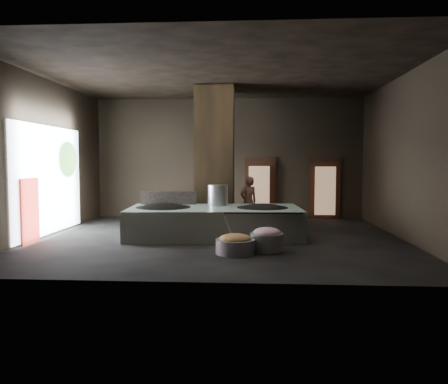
# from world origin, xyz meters

# --- Properties ---
(floor) EXTENTS (10.00, 9.00, 0.10)m
(floor) POSITION_xyz_m (0.00, 0.00, -0.05)
(floor) COLOR black
(floor) RESTS_ON ground
(ceiling) EXTENTS (10.00, 9.00, 0.10)m
(ceiling) POSITION_xyz_m (0.00, 0.00, 4.55)
(ceiling) COLOR black
(ceiling) RESTS_ON back_wall
(back_wall) EXTENTS (10.00, 0.10, 4.50)m
(back_wall) POSITION_xyz_m (0.00, 4.55, 2.25)
(back_wall) COLOR black
(back_wall) RESTS_ON ground
(front_wall) EXTENTS (10.00, 0.10, 4.50)m
(front_wall) POSITION_xyz_m (0.00, -4.55, 2.25)
(front_wall) COLOR black
(front_wall) RESTS_ON ground
(left_wall) EXTENTS (0.10, 9.00, 4.50)m
(left_wall) POSITION_xyz_m (-5.05, 0.00, 2.25)
(left_wall) COLOR black
(left_wall) RESTS_ON ground
(right_wall) EXTENTS (0.10, 9.00, 4.50)m
(right_wall) POSITION_xyz_m (5.05, 0.00, 2.25)
(right_wall) COLOR black
(right_wall) RESTS_ON ground
(pillar) EXTENTS (1.20, 1.20, 4.50)m
(pillar) POSITION_xyz_m (-0.30, 1.90, 2.25)
(pillar) COLOR black
(pillar) RESTS_ON ground
(hearth_platform) EXTENTS (4.96, 2.63, 0.84)m
(hearth_platform) POSITION_xyz_m (-0.17, 0.18, 0.42)
(hearth_platform) COLOR silver
(hearth_platform) RESTS_ON ground
(platform_cap) EXTENTS (4.70, 2.26, 0.03)m
(platform_cap) POSITION_xyz_m (-0.17, 0.18, 0.82)
(platform_cap) COLOR black
(platform_cap) RESTS_ON hearth_platform
(wok_left) EXTENTS (1.52, 1.52, 0.42)m
(wok_left) POSITION_xyz_m (-1.62, 0.13, 0.75)
(wok_left) COLOR black
(wok_left) RESTS_ON hearth_platform
(wok_left_rim) EXTENTS (1.55, 1.55, 0.05)m
(wok_left_rim) POSITION_xyz_m (-1.62, 0.13, 0.82)
(wok_left_rim) COLOR black
(wok_left_rim) RESTS_ON hearth_platform
(wok_right) EXTENTS (1.41, 1.41, 0.40)m
(wok_right) POSITION_xyz_m (1.18, 0.23, 0.75)
(wok_right) COLOR black
(wok_right) RESTS_ON hearth_platform
(wok_right_rim) EXTENTS (1.44, 1.44, 0.05)m
(wok_right_rim) POSITION_xyz_m (1.18, 0.23, 0.82)
(wok_right_rim) COLOR black
(wok_right_rim) RESTS_ON hearth_platform
(stock_pot) EXTENTS (0.59, 0.59, 0.63)m
(stock_pot) POSITION_xyz_m (-0.12, 0.73, 1.13)
(stock_pot) COLOR #B0B4B9
(stock_pot) RESTS_ON hearth_platform
(splash_guard) EXTENTS (1.67, 0.18, 0.42)m
(splash_guard) POSITION_xyz_m (-1.62, 0.93, 1.03)
(splash_guard) COLOR black
(splash_guard) RESTS_ON hearth_platform
(cook) EXTENTS (0.71, 0.63, 1.65)m
(cook) POSITION_xyz_m (0.78, 2.13, 0.82)
(cook) COLOR brown
(cook) RESTS_ON ground
(veg_basin) EXTENTS (1.06, 1.06, 0.34)m
(veg_basin) POSITION_xyz_m (0.51, -2.05, 0.17)
(veg_basin) COLOR gray
(veg_basin) RESTS_ON ground
(veg_fill) EXTENTS (0.75, 0.75, 0.23)m
(veg_fill) POSITION_xyz_m (0.51, -2.05, 0.35)
(veg_fill) COLOR #A3A34F
(veg_fill) RESTS_ON veg_basin
(ladle) EXTENTS (0.23, 0.31, 0.65)m
(ladle) POSITION_xyz_m (0.36, -1.90, 0.55)
(ladle) COLOR #B0B4B9
(ladle) RESTS_ON veg_basin
(meat_basin) EXTENTS (0.86, 0.86, 0.43)m
(meat_basin) POSITION_xyz_m (1.24, -1.73, 0.22)
(meat_basin) COLOR gray
(meat_basin) RESTS_ON ground
(meat_fill) EXTENTS (0.65, 0.65, 0.25)m
(meat_fill) POSITION_xyz_m (1.24, -1.73, 0.45)
(meat_fill) COLOR #C87885
(meat_fill) RESTS_ON meat_basin
(doorway_near) EXTENTS (1.18, 0.08, 2.38)m
(doorway_near) POSITION_xyz_m (1.20, 4.45, 1.10)
(doorway_near) COLOR black
(doorway_near) RESTS_ON ground
(doorway_near_glow) EXTENTS (0.77, 0.04, 1.83)m
(doorway_near_glow) POSITION_xyz_m (1.15, 4.20, 1.05)
(doorway_near_glow) COLOR #8C6647
(doorway_near_glow) RESTS_ON ground
(doorway_far) EXTENTS (1.18, 0.08, 2.38)m
(doorway_far) POSITION_xyz_m (3.60, 4.45, 1.10)
(doorway_far) COLOR black
(doorway_far) RESTS_ON ground
(doorway_far_glow) EXTENTS (0.76, 0.04, 1.79)m
(doorway_far_glow) POSITION_xyz_m (3.59, 4.25, 1.05)
(doorway_far_glow) COLOR #8C6647
(doorway_far_glow) RESTS_ON ground
(left_opening) EXTENTS (0.04, 4.20, 3.10)m
(left_opening) POSITION_xyz_m (-4.95, 0.20, 1.60)
(left_opening) COLOR white
(left_opening) RESTS_ON ground
(pavilion_sliver) EXTENTS (0.05, 0.90, 1.70)m
(pavilion_sliver) POSITION_xyz_m (-4.88, -1.10, 0.85)
(pavilion_sliver) COLOR maroon
(pavilion_sliver) RESTS_ON ground
(tree_silhouette) EXTENTS (0.28, 1.10, 1.10)m
(tree_silhouette) POSITION_xyz_m (-4.85, 1.30, 2.20)
(tree_silhouette) COLOR #194714
(tree_silhouette) RESTS_ON left_opening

